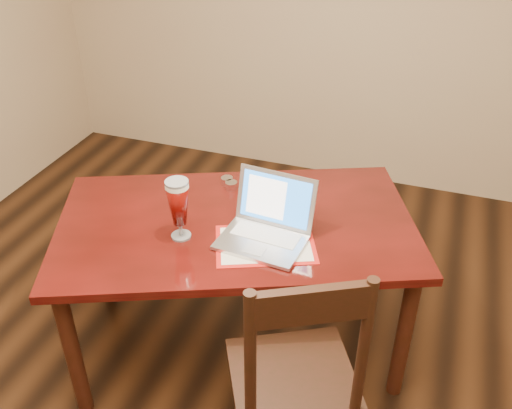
% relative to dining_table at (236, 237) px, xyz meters
% --- Properties ---
extents(room_shell, '(4.51, 5.01, 2.71)m').
position_rel_dining_table_xyz_m(room_shell, '(0.14, -0.59, 1.08)').
color(room_shell, tan).
rests_on(room_shell, ground).
extents(dining_table, '(1.84, 1.47, 1.04)m').
position_rel_dining_table_xyz_m(dining_table, '(0.00, 0.00, 0.00)').
color(dining_table, '#490B09').
rests_on(dining_table, ground).
extents(dining_chair, '(0.63, 0.62, 1.11)m').
position_rel_dining_table_xyz_m(dining_chair, '(0.45, -0.58, -0.16)').
color(dining_chair, black).
rests_on(dining_chair, ground).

